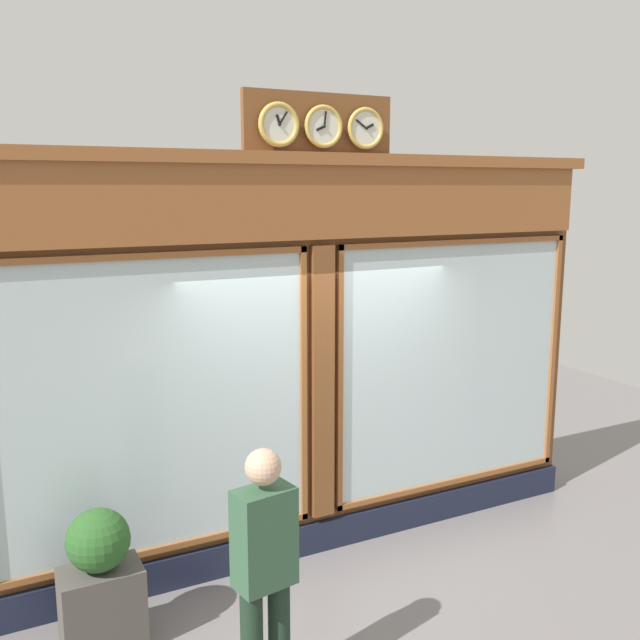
% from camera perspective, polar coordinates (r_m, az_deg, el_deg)
% --- Properties ---
extents(shop_facade, '(5.70, 0.42, 3.95)m').
position_cam_1_polar(shop_facade, '(6.19, -0.54, -2.92)').
color(shop_facade, brown).
rests_on(shop_facade, ground_plane).
extents(pedestrian, '(0.39, 0.28, 1.69)m').
position_cam_1_polar(pedestrian, '(4.58, -4.46, -19.20)').
color(pedestrian, '#1C2F21').
rests_on(pedestrian, ground_plane).
extents(planter_box, '(0.56, 0.36, 0.60)m').
position_cam_1_polar(planter_box, '(5.58, -17.04, -21.25)').
color(planter_box, '#4C4742').
rests_on(planter_box, ground_plane).
extents(planter_shrub, '(0.44, 0.44, 0.44)m').
position_cam_1_polar(planter_shrub, '(5.33, -17.36, -16.49)').
color(planter_shrub, '#285623').
rests_on(planter_shrub, planter_box).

